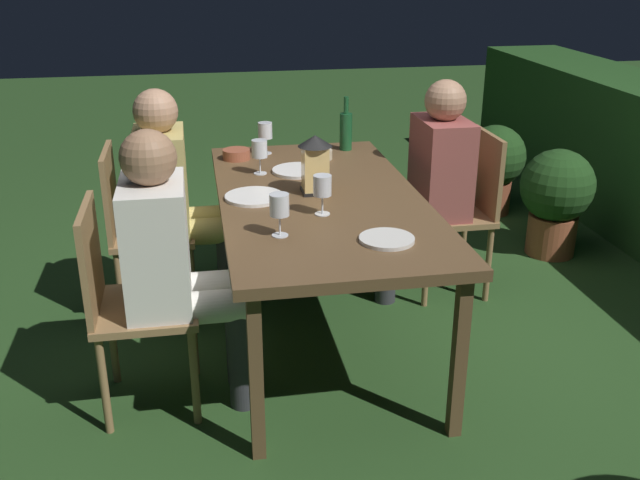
{
  "coord_description": "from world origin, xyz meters",
  "views": [
    {
      "loc": [
        3.01,
        -0.54,
        1.76
      ],
      "look_at": [
        0.0,
        0.0,
        0.51
      ],
      "focal_mm": 40.34,
      "sensor_mm": 36.0,
      "label": 1
    }
  ],
  "objects_px": {
    "wine_glass_c": "(322,187)",
    "wine_glass_b": "(265,132)",
    "person_in_mustard": "(176,193)",
    "chair_side_left_b": "(127,298)",
    "wine_glass_d": "(279,207)",
    "plate_b": "(387,239)",
    "lantern_centerpiece": "(315,161)",
    "plate_c": "(254,197)",
    "person_in_cream": "(174,259)",
    "bowl_olives": "(236,154)",
    "potted_plant_corner": "(556,196)",
    "dining_table": "(320,206)",
    "wine_glass_a": "(260,151)",
    "chair_side_right_a": "(462,205)",
    "plate_a": "(298,171)",
    "bowl_bread": "(322,154)",
    "green_bottle_on_table": "(346,130)",
    "potted_plant_by_hedge": "(494,163)",
    "person_in_rust": "(429,179)",
    "chair_side_left_a": "(138,225)"
  },
  "relations": [
    {
      "from": "wine_glass_c",
      "to": "wine_glass_b",
      "type": "bearing_deg",
      "value": -172.43
    },
    {
      "from": "person_in_mustard",
      "to": "chair_side_left_b",
      "type": "bearing_deg",
      "value": -13.6
    },
    {
      "from": "chair_side_left_b",
      "to": "wine_glass_c",
      "type": "relative_size",
      "value": 5.15
    },
    {
      "from": "wine_glass_d",
      "to": "plate_b",
      "type": "height_order",
      "value": "wine_glass_d"
    },
    {
      "from": "lantern_centerpiece",
      "to": "plate_c",
      "type": "distance_m",
      "value": 0.32
    },
    {
      "from": "person_in_cream",
      "to": "bowl_olives",
      "type": "relative_size",
      "value": 8.01
    },
    {
      "from": "wine_glass_d",
      "to": "plate_b",
      "type": "relative_size",
      "value": 0.8
    },
    {
      "from": "bowl_olives",
      "to": "potted_plant_corner",
      "type": "bearing_deg",
      "value": 93.05
    },
    {
      "from": "dining_table",
      "to": "person_in_cream",
      "type": "relative_size",
      "value": 1.56
    },
    {
      "from": "wine_glass_c",
      "to": "wine_glass_a",
      "type": "bearing_deg",
      "value": -162.34
    },
    {
      "from": "wine_glass_a",
      "to": "potted_plant_corner",
      "type": "height_order",
      "value": "wine_glass_a"
    },
    {
      "from": "lantern_centerpiece",
      "to": "bowl_olives",
      "type": "height_order",
      "value": "lantern_centerpiece"
    },
    {
      "from": "wine_glass_c",
      "to": "wine_glass_d",
      "type": "relative_size",
      "value": 1.0
    },
    {
      "from": "chair_side_right_a",
      "to": "plate_a",
      "type": "bearing_deg",
      "value": -87.88
    },
    {
      "from": "wine_glass_b",
      "to": "wine_glass_d",
      "type": "relative_size",
      "value": 1.0
    },
    {
      "from": "dining_table",
      "to": "bowl_bread",
      "type": "xyz_separation_m",
      "value": [
        -0.58,
        0.11,
        0.08
      ]
    },
    {
      "from": "green_bottle_on_table",
      "to": "potted_plant_by_hedge",
      "type": "relative_size",
      "value": 0.46
    },
    {
      "from": "dining_table",
      "to": "wine_glass_b",
      "type": "height_order",
      "value": "wine_glass_b"
    },
    {
      "from": "plate_a",
      "to": "wine_glass_b",
      "type": "bearing_deg",
      "value": -161.82
    },
    {
      "from": "chair_side_left_b",
      "to": "wine_glass_b",
      "type": "relative_size",
      "value": 5.15
    },
    {
      "from": "chair_side_left_b",
      "to": "person_in_cream",
      "type": "bearing_deg",
      "value": 90.0
    },
    {
      "from": "lantern_centerpiece",
      "to": "plate_a",
      "type": "height_order",
      "value": "lantern_centerpiece"
    },
    {
      "from": "dining_table",
      "to": "wine_glass_a",
      "type": "height_order",
      "value": "wine_glass_a"
    },
    {
      "from": "lantern_centerpiece",
      "to": "wine_glass_c",
      "type": "bearing_deg",
      "value": -3.8
    },
    {
      "from": "person_in_rust",
      "to": "chair_side_left_b",
      "type": "bearing_deg",
      "value": -61.45
    },
    {
      "from": "chair_side_right_a",
      "to": "plate_a",
      "type": "height_order",
      "value": "chair_side_right_a"
    },
    {
      "from": "person_in_cream",
      "to": "person_in_mustard",
      "type": "height_order",
      "value": "same"
    },
    {
      "from": "bowl_olives",
      "to": "chair_side_left_a",
      "type": "bearing_deg",
      "value": -63.57
    },
    {
      "from": "person_in_cream",
      "to": "potted_plant_corner",
      "type": "xyz_separation_m",
      "value": [
        -1.16,
        2.22,
        -0.26
      ]
    },
    {
      "from": "dining_table",
      "to": "person_in_rust",
      "type": "xyz_separation_m",
      "value": [
        -0.4,
        0.64,
        -0.03
      ]
    },
    {
      "from": "chair_side_left_b",
      "to": "plate_b",
      "type": "height_order",
      "value": "chair_side_left_b"
    },
    {
      "from": "wine_glass_a",
      "to": "green_bottle_on_table",
      "type": "bearing_deg",
      "value": 126.01
    },
    {
      "from": "green_bottle_on_table",
      "to": "potted_plant_by_hedge",
      "type": "bearing_deg",
      "value": 122.56
    },
    {
      "from": "chair_side_left_a",
      "to": "potted_plant_by_hedge",
      "type": "bearing_deg",
      "value": 115.6
    },
    {
      "from": "person_in_cream",
      "to": "chair_side_left_a",
      "type": "xyz_separation_m",
      "value": [
        -0.81,
        -0.2,
        -0.15
      ]
    },
    {
      "from": "dining_table",
      "to": "wine_glass_c",
      "type": "height_order",
      "value": "wine_glass_c"
    },
    {
      "from": "person_in_cream",
      "to": "plate_a",
      "type": "distance_m",
      "value": 0.99
    },
    {
      "from": "chair_side_left_b",
      "to": "wine_glass_a",
      "type": "bearing_deg",
      "value": 141.96
    },
    {
      "from": "chair_side_right_a",
      "to": "bowl_olives",
      "type": "bearing_deg",
      "value": -102.33
    },
    {
      "from": "chair_side_left_b",
      "to": "lantern_centerpiece",
      "type": "bearing_deg",
      "value": 118.38
    },
    {
      "from": "chair_side_left_a",
      "to": "wine_glass_d",
      "type": "distance_m",
      "value": 1.11
    },
    {
      "from": "chair_side_left_a",
      "to": "chair_side_right_a",
      "type": "distance_m",
      "value": 1.68
    },
    {
      "from": "person_in_cream",
      "to": "person_in_rust",
      "type": "relative_size",
      "value": 1.0
    },
    {
      "from": "dining_table",
      "to": "wine_glass_b",
      "type": "distance_m",
      "value": 0.78
    },
    {
      "from": "person_in_rust",
      "to": "wine_glass_d",
      "type": "xyz_separation_m",
      "value": [
        0.86,
        -0.88,
        0.2
      ]
    },
    {
      "from": "chair_side_left_a",
      "to": "bowl_olives",
      "type": "xyz_separation_m",
      "value": [
        -0.26,
        0.51,
        0.27
      ]
    },
    {
      "from": "potted_plant_by_hedge",
      "to": "potted_plant_corner",
      "type": "bearing_deg",
      "value": 5.31
    },
    {
      "from": "chair_side_right_a",
      "to": "plate_b",
      "type": "bearing_deg",
      "value": -35.02
    },
    {
      "from": "dining_table",
      "to": "chair_side_left_b",
      "type": "relative_size",
      "value": 2.06
    },
    {
      "from": "green_bottle_on_table",
      "to": "potted_plant_by_hedge",
      "type": "height_order",
      "value": "green_bottle_on_table"
    }
  ]
}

